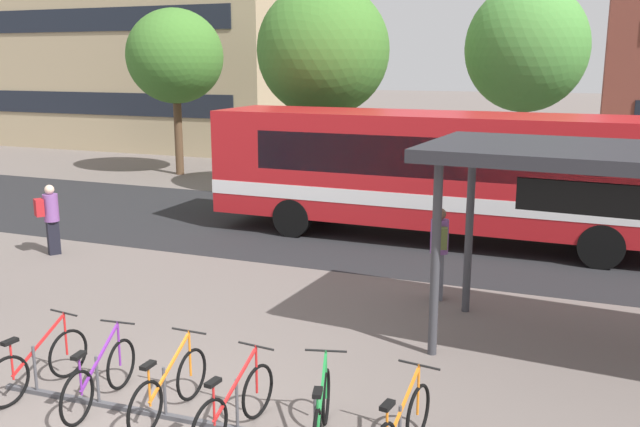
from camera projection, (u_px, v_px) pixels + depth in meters
The scene contains 13 objects.
bus_lane_asphalt at pixel (385, 234), 18.13m from camera, with size 80.00×7.20×0.01m, color #232326.
city_bus at pixel (444, 171), 17.21m from camera, with size 12.05×2.67×3.20m.
bike_rack at pixel (201, 418), 8.60m from camera, with size 6.07×0.37×0.70m.
parked_bicycle_red_0 at pixel (39, 365), 9.43m from camera, with size 0.52×1.72×0.99m.
parked_bicycle_purple_1 at pixel (100, 378), 9.04m from camera, with size 0.52×1.72×0.99m.
parked_bicycle_orange_2 at pixel (169, 389), 8.75m from camera, with size 0.52×1.72×0.99m.
parked_bicycle_red_3 at pixel (235, 407), 8.29m from camera, with size 0.52×1.72×0.99m.
parked_bicycle_green_4 at pixel (321, 415), 8.10m from camera, with size 0.63×1.67×0.99m.
commuter_red_pack_0 at pixel (50, 215), 16.03m from camera, with size 0.55×0.60×1.66m.
commuter_olive_pack_1 at pixel (439, 248), 12.94m from camera, with size 0.42×0.58×1.78m.
street_tree_1 at pixel (323, 51), 22.15m from camera, with size 4.28×4.28×6.95m.
street_tree_2 at pixel (175, 57), 26.74m from camera, with size 3.76×3.76×6.48m.
street_tree_3 at pixel (526, 48), 22.97m from camera, with size 4.08×4.08×7.03m.
Camera 1 is at (4.91, -6.06, 4.46)m, focal length 38.55 mm.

